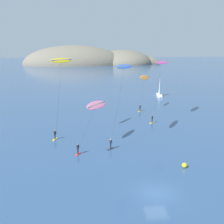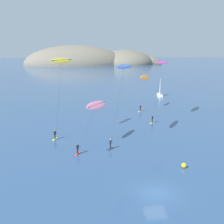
# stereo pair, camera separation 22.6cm
# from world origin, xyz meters

# --- Properties ---
(ground_plane) EXTENTS (600.00, 600.00, 0.00)m
(ground_plane) POSITION_xyz_m (0.00, 0.00, 0.00)
(ground_plane) COLOR #2D4C75
(headland_island) EXTENTS (108.60, 53.66, 29.37)m
(headland_island) POSITION_xyz_m (-0.06, 196.92, 0.00)
(headland_island) COLOR #6B6656
(headland_island) RESTS_ON ground
(sailboat_near) EXTENTS (2.02, 5.96, 5.70)m
(sailboat_near) POSITION_xyz_m (15.15, 57.17, 0.64)
(sailboat_near) COLOR white
(sailboat_near) RESTS_ON ground
(kitesurfer_blue) EXTENTS (5.58, 7.98, 13.08)m
(kitesurfer_blue) POSITION_xyz_m (-1.55, 17.93, 11.88)
(kitesurfer_blue) COLOR #2D2D33
(kitesurfer_blue) RESTS_ON ground
(kitesurfer_pink) EXTENTS (5.70, 8.12, 7.16)m
(kitesurfer_pink) POSITION_xyz_m (-6.30, 16.58, 6.21)
(kitesurfer_pink) COLOR red
(kitesurfer_pink) RESTS_ON ground
(kitesurfer_orange) EXTENTS (4.07, 5.39, 8.71)m
(kitesurfer_orange) POSITION_xyz_m (6.67, 40.42, 7.61)
(kitesurfer_orange) COLOR yellow
(kitesurfer_orange) RESTS_ON ground
(kitesurfer_magenta) EXTENTS (5.58, 6.80, 12.75)m
(kitesurfer_magenta) POSITION_xyz_m (8.29, 31.09, 11.70)
(kitesurfer_magenta) COLOR yellow
(kitesurfer_magenta) RESTS_ON ground
(kitesurfer_yellow) EXTENTS (4.10, 4.98, 14.02)m
(kitesurfer_yellow) POSITION_xyz_m (-11.98, 21.07, 12.37)
(kitesurfer_yellow) COLOR yellow
(kitesurfer_yellow) RESTS_ON ground
(marker_buoy) EXTENTS (0.70, 0.70, 0.70)m
(marker_buoy) POSITION_xyz_m (5.37, 6.15, 0.35)
(marker_buoy) COLOR yellow
(marker_buoy) RESTS_ON ground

